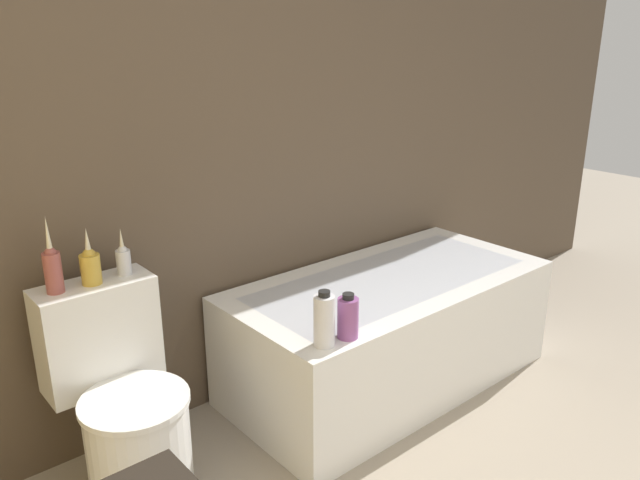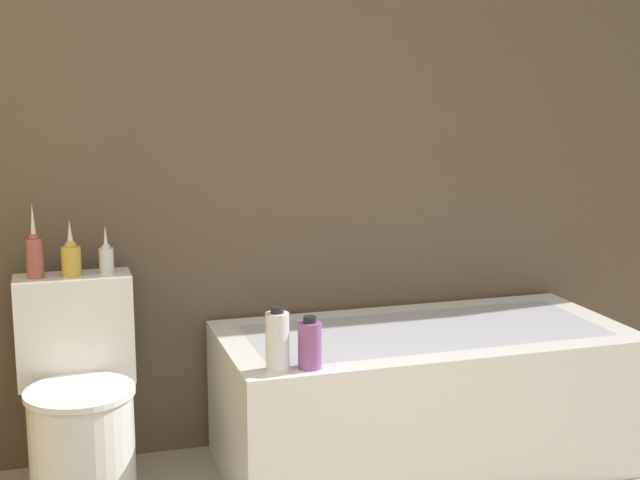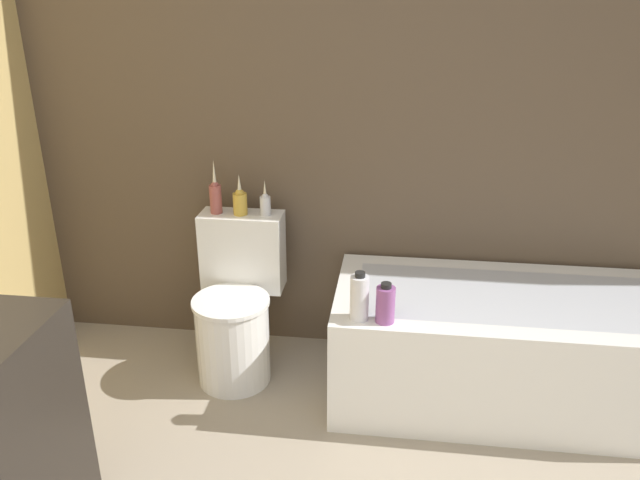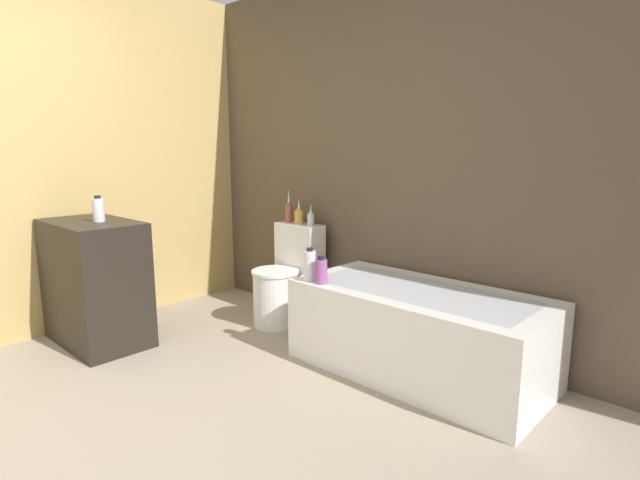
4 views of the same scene
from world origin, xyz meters
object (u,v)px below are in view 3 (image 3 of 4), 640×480
Objects in this scene: vase_bronze at (265,203)px; shampoo_bottle_tall at (359,297)px; vase_gold at (216,196)px; vase_silver at (240,201)px; toilet at (236,309)px; shampoo_bottle_short at (385,304)px; bathtub at (502,346)px.

shampoo_bottle_tall is (0.49, -0.52, -0.20)m from vase_bronze.
vase_gold is 1.32× the size of vase_silver.
toilet reaches higher than shampoo_bottle_tall.
toilet is 4.44× the size of vase_bronze.
shampoo_bottle_tall is at bearing -34.99° from vase_gold.
vase_bronze is at bearing 138.62° from shampoo_bottle_short.
vase_silver reaches higher than vase_bronze.
shampoo_bottle_short reaches higher than bathtub.
shampoo_bottle_tall is 0.11m from shampoo_bottle_short.
vase_gold is at bearing -179.06° from vase_bronze.
shampoo_bottle_tall is at bearing 175.00° from shampoo_bottle_short.
shampoo_bottle_tall is at bearing -29.09° from toilet.
vase_bronze is (0.12, 0.01, -0.01)m from vase_silver.
shampoo_bottle_short is at bearing -151.29° from bathtub.
bathtub is 0.69m from shampoo_bottle_short.
toilet is at bearing -55.01° from vase_gold.
vase_gold is 1.53× the size of shampoo_bottle_short.
toilet is 3.63× the size of shampoo_bottle_tall.
bathtub is 5.73× the size of vase_gold.
vase_bronze is 0.74m from shampoo_bottle_tall.
vase_bronze is 1.00× the size of shampoo_bottle_short.
vase_bronze is at bearing 0.94° from vase_gold.
bathtub is 0.78m from shampoo_bottle_tall.
bathtub is 8.80× the size of vase_bronze.
bathtub is 1.51m from vase_gold.
vase_silver reaches higher than shampoo_bottle_tall.
vase_bronze is at bearing 4.16° from vase_silver.
shampoo_bottle_short is (0.60, -0.53, -0.22)m from vase_bronze.
vase_bronze reaches higher than toilet.
vase_gold is 1.02m from shampoo_bottle_short.
shampoo_bottle_short is (0.11, -0.01, -0.02)m from shampoo_bottle_tall.
toilet is 0.52m from vase_silver.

